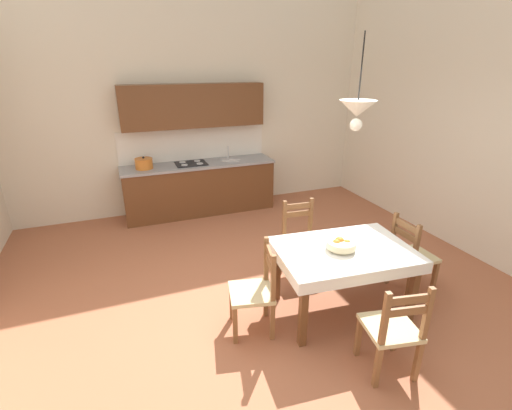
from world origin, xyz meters
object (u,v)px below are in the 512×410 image
Objects in this scene: dining_table at (344,259)px; dining_chair_camera_side at (393,330)px; dining_chair_kitchen_side at (301,239)px; fruit_bowl at (341,244)px; kitchen_cabinetry at (198,165)px; dining_chair_window_side at (411,256)px; dining_chair_tv_side at (255,291)px; pendant_lamp at (357,110)px.

dining_chair_camera_side is (-0.08, -0.88, -0.18)m from dining_table.
fruit_bowl is at bearing -91.98° from dining_chair_kitchen_side.
kitchen_cabinetry is 3.75m from dining_chair_window_side.
dining_chair_camera_side is at bearing -92.08° from dining_chair_kitchen_side.
dining_chair_tv_side is 1.00× the size of dining_chair_camera_side.
dining_table is 1.52m from pendant_lamp.
fruit_bowl is (-0.03, -0.89, 0.37)m from dining_chair_kitchen_side.
dining_chair_tv_side and dining_chair_kitchen_side have the same top height.
dining_chair_window_side is (0.98, 0.06, -0.18)m from dining_table.
dining_chair_kitchen_side is at bearing 41.59° from dining_chair_tv_side.
dining_chair_camera_side is at bearing -91.99° from pendant_lamp.
dining_chair_camera_side reaches higher than dining_table.
dining_chair_kitchen_side is at bearing 88.02° from fruit_bowl.
dining_chair_tv_side is at bearing 133.21° from dining_chair_camera_side.
dining_chair_camera_side is 3.10× the size of fruit_bowl.
fruit_bowl reaches higher than dining_table.
dining_table is 4.87× the size of fruit_bowl.
fruit_bowl is (-1.03, -0.06, 0.37)m from dining_chair_window_side.
pendant_lamp reaches higher than fruit_bowl.
pendant_lamp is at bearing -6.95° from dining_chair_tv_side.
dining_table is at bearing -3.22° from dining_chair_tv_side.
dining_chair_kitchen_side is 1.30m from dining_chair_window_side.
dining_chair_tv_side is at bearing -138.41° from dining_chair_kitchen_side.
dining_chair_camera_side is (0.68, -4.24, -0.41)m from kitchen_cabinetry.
dining_table is 0.98m from dining_chair_tv_side.
pendant_lamp is (-1.03, -0.11, 1.71)m from dining_chair_window_side.
pendant_lamp is at bearing -78.26° from kitchen_cabinetry.
kitchen_cabinetry reaches higher than dining_table.
dining_chair_window_side is (1.06, 0.94, 0.00)m from dining_chair_camera_side.
dining_chair_camera_side is 1.41m from dining_chair_window_side.
dining_chair_camera_side is at bearing -80.87° from kitchen_cabinetry.
dining_table is at bearing -77.20° from kitchen_cabinetry.
fruit_bowl is at bearing -77.98° from kitchen_cabinetry.
dining_table is 0.91m from dining_chair_kitchen_side.
dining_chair_camera_side is at bearing -95.34° from dining_table.
dining_table is 0.19m from fruit_bowl.
dining_table is 0.90m from dining_chair_camera_side.
pendant_lamp is at bearing -133.53° from dining_table.
fruit_bowl is (0.03, 0.88, 0.37)m from dining_chair_camera_side.
dining_chair_camera_side is at bearing -92.17° from fruit_bowl.
dining_chair_window_side is at bearing 3.39° from dining_table.
dining_chair_tv_side is (-0.96, 0.05, -0.18)m from dining_table.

